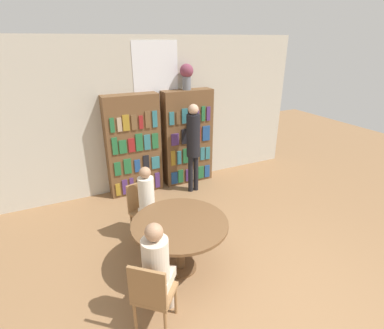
{
  "coord_description": "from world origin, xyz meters",
  "views": [
    {
      "loc": [
        -1.97,
        -1.98,
        2.93
      ],
      "look_at": [
        -0.03,
        2.02,
        1.05
      ],
      "focal_mm": 28.0,
      "sensor_mm": 36.0,
      "label": 1
    }
  ],
  "objects_px": {
    "bookshelf_left": "(133,146)",
    "seated_reader_right": "(157,265)",
    "flower_vase": "(187,74)",
    "bookshelf_right": "(188,138)",
    "chair_left_side": "(143,208)",
    "chair_near_camera": "(152,293)",
    "reading_table": "(180,230)",
    "librarian_standing": "(193,140)",
    "seated_reader_left": "(148,202)"
  },
  "relations": [
    {
      "from": "seated_reader_left",
      "to": "bookshelf_left",
      "type": "bearing_deg",
      "value": -112.01
    },
    {
      "from": "flower_vase",
      "to": "chair_left_side",
      "type": "bearing_deg",
      "value": -133.75
    },
    {
      "from": "bookshelf_left",
      "to": "seated_reader_right",
      "type": "xyz_separation_m",
      "value": [
        -0.63,
        -3.08,
        -0.27
      ]
    },
    {
      "from": "bookshelf_right",
      "to": "chair_near_camera",
      "type": "xyz_separation_m",
      "value": [
        -1.92,
        -3.22,
        -0.49
      ]
    },
    {
      "from": "flower_vase",
      "to": "librarian_standing",
      "type": "distance_m",
      "value": 1.3
    },
    {
      "from": "bookshelf_right",
      "to": "bookshelf_left",
      "type": "bearing_deg",
      "value": 180.0
    },
    {
      "from": "bookshelf_right",
      "to": "librarian_standing",
      "type": "bearing_deg",
      "value": -102.52
    },
    {
      "from": "seated_reader_right",
      "to": "reading_table",
      "type": "bearing_deg",
      "value": 90.0
    },
    {
      "from": "flower_vase",
      "to": "bookshelf_right",
      "type": "bearing_deg",
      "value": -23.62
    },
    {
      "from": "bookshelf_right",
      "to": "reading_table",
      "type": "xyz_separation_m",
      "value": [
        -1.28,
        -2.49,
        -0.36
      ]
    },
    {
      "from": "bookshelf_left",
      "to": "seated_reader_right",
      "type": "height_order",
      "value": "bookshelf_left"
    },
    {
      "from": "chair_left_side",
      "to": "seated_reader_left",
      "type": "relative_size",
      "value": 0.72
    },
    {
      "from": "bookshelf_left",
      "to": "flower_vase",
      "type": "distance_m",
      "value": 1.74
    },
    {
      "from": "bookshelf_left",
      "to": "chair_near_camera",
      "type": "bearing_deg",
      "value": -103.01
    },
    {
      "from": "bookshelf_left",
      "to": "chair_left_side",
      "type": "height_order",
      "value": "bookshelf_left"
    },
    {
      "from": "bookshelf_left",
      "to": "chair_left_side",
      "type": "relative_size",
      "value": 2.21
    },
    {
      "from": "chair_near_camera",
      "to": "seated_reader_left",
      "type": "height_order",
      "value": "seated_reader_left"
    },
    {
      "from": "librarian_standing",
      "to": "chair_left_side",
      "type": "bearing_deg",
      "value": -142.96
    },
    {
      "from": "bookshelf_left",
      "to": "seated_reader_left",
      "type": "xyz_separation_m",
      "value": [
        -0.28,
        -1.73,
        -0.3
      ]
    },
    {
      "from": "reading_table",
      "to": "librarian_standing",
      "type": "bearing_deg",
      "value": 59.57
    },
    {
      "from": "bookshelf_right",
      "to": "seated_reader_right",
      "type": "relative_size",
      "value": 1.58
    },
    {
      "from": "reading_table",
      "to": "chair_left_side",
      "type": "xyz_separation_m",
      "value": [
        -0.21,
        0.94,
        -0.13
      ]
    },
    {
      "from": "chair_left_side",
      "to": "seated_reader_right",
      "type": "xyz_separation_m",
      "value": [
        -0.31,
        -1.54,
        0.22
      ]
    },
    {
      "from": "bookshelf_left",
      "to": "flower_vase",
      "type": "xyz_separation_m",
      "value": [
        1.16,
        0.0,
        1.29
      ]
    },
    {
      "from": "bookshelf_left",
      "to": "seated_reader_left",
      "type": "relative_size",
      "value": 1.6
    },
    {
      "from": "flower_vase",
      "to": "seated_reader_left",
      "type": "height_order",
      "value": "flower_vase"
    },
    {
      "from": "reading_table",
      "to": "librarian_standing",
      "type": "xyz_separation_m",
      "value": [
        1.17,
        1.99,
        0.47
      ]
    },
    {
      "from": "bookshelf_left",
      "to": "flower_vase",
      "type": "relative_size",
      "value": 4.0
    },
    {
      "from": "seated_reader_left",
      "to": "librarian_standing",
      "type": "relative_size",
      "value": 0.69
    },
    {
      "from": "reading_table",
      "to": "chair_near_camera",
      "type": "xyz_separation_m",
      "value": [
        -0.64,
        -0.73,
        -0.13
      ]
    },
    {
      "from": "chair_near_camera",
      "to": "chair_left_side",
      "type": "xyz_separation_m",
      "value": [
        0.42,
        1.67,
        0.0
      ]
    },
    {
      "from": "bookshelf_left",
      "to": "seated_reader_left",
      "type": "bearing_deg",
      "value": -99.19
    },
    {
      "from": "chair_near_camera",
      "to": "seated_reader_right",
      "type": "xyz_separation_m",
      "value": [
        0.12,
        0.13,
        0.22
      ]
    },
    {
      "from": "flower_vase",
      "to": "seated_reader_right",
      "type": "xyz_separation_m",
      "value": [
        -1.79,
        -3.09,
        -1.56
      ]
    },
    {
      "from": "seated_reader_left",
      "to": "flower_vase",
      "type": "bearing_deg",
      "value": -142.62
    },
    {
      "from": "bookshelf_left",
      "to": "reading_table",
      "type": "bearing_deg",
      "value": -92.43
    },
    {
      "from": "chair_left_side",
      "to": "chair_near_camera",
      "type": "bearing_deg",
      "value": 63.0
    },
    {
      "from": "bookshelf_left",
      "to": "bookshelf_right",
      "type": "relative_size",
      "value": 1.0
    },
    {
      "from": "bookshelf_left",
      "to": "reading_table",
      "type": "distance_m",
      "value": 2.52
    },
    {
      "from": "reading_table",
      "to": "seated_reader_left",
      "type": "height_order",
      "value": "seated_reader_left"
    },
    {
      "from": "librarian_standing",
      "to": "flower_vase",
      "type": "bearing_deg",
      "value": 78.78
    },
    {
      "from": "flower_vase",
      "to": "chair_left_side",
      "type": "relative_size",
      "value": 0.55
    },
    {
      "from": "seated_reader_right",
      "to": "librarian_standing",
      "type": "xyz_separation_m",
      "value": [
        1.69,
        2.58,
        0.37
      ]
    },
    {
      "from": "flower_vase",
      "to": "chair_near_camera",
      "type": "distance_m",
      "value": 4.15
    },
    {
      "from": "chair_near_camera",
      "to": "librarian_standing",
      "type": "height_order",
      "value": "librarian_standing"
    },
    {
      "from": "chair_left_side",
      "to": "reading_table",
      "type": "bearing_deg",
      "value": 90.0
    },
    {
      "from": "reading_table",
      "to": "chair_left_side",
      "type": "relative_size",
      "value": 1.41
    },
    {
      "from": "flower_vase",
      "to": "reading_table",
      "type": "distance_m",
      "value": 3.25
    },
    {
      "from": "bookshelf_left",
      "to": "reading_table",
      "type": "xyz_separation_m",
      "value": [
        -0.11,
        -2.49,
        -0.36
      ]
    },
    {
      "from": "reading_table",
      "to": "chair_left_side",
      "type": "bearing_deg",
      "value": 102.82
    }
  ]
}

